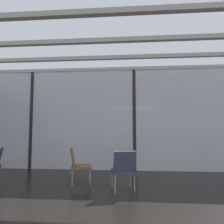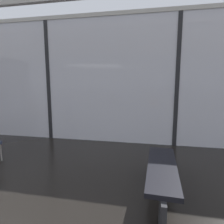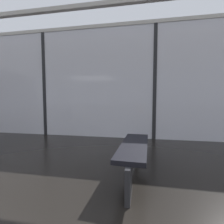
% 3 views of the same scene
% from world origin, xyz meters
% --- Properties ---
extents(glass_curtain_wall, '(14.00, 0.08, 3.30)m').
position_xyz_m(glass_curtain_wall, '(0.00, 5.20, 1.65)').
color(glass_curtain_wall, silver).
rests_on(glass_curtain_wall, ground).
extents(window_mullion_0, '(0.10, 0.12, 3.30)m').
position_xyz_m(window_mullion_0, '(-3.50, 5.20, 1.65)').
color(window_mullion_0, black).
rests_on(window_mullion_0, ground).
extents(window_mullion_1, '(0.10, 0.12, 3.30)m').
position_xyz_m(window_mullion_1, '(0.00, 5.20, 1.65)').
color(window_mullion_1, black).
rests_on(window_mullion_1, ground).
extents(ceiling_slats, '(13.72, 6.72, 0.10)m').
position_xyz_m(ceiling_slats, '(0.00, 1.90, 3.35)').
color(ceiling_slats, '#B7B2A8').
rests_on(ceiling_slats, glass_curtain_wall).
extents(parked_airplane, '(11.10, 4.56, 4.56)m').
position_xyz_m(parked_airplane, '(1.39, 9.50, 2.28)').
color(parked_airplane, '#B2BCD6').
rests_on(parked_airplane, ground).
extents(lounge_chair_2, '(0.59, 0.62, 0.87)m').
position_xyz_m(lounge_chair_2, '(-0.31, 3.07, 0.49)').
color(lounge_chair_2, '#33384C').
rests_on(lounge_chair_2, ground).
extents(lounge_chair_3, '(0.63, 0.60, 0.87)m').
position_xyz_m(lounge_chair_3, '(-1.46, 3.57, 0.49)').
color(lounge_chair_3, brown).
rests_on(lounge_chair_3, ground).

